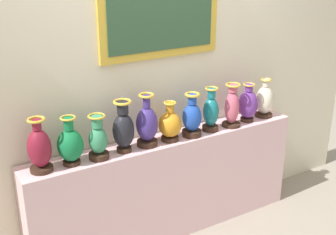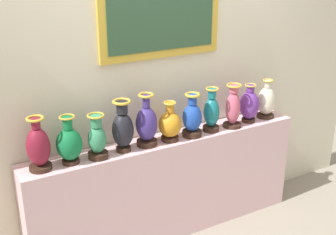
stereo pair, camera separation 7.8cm
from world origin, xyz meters
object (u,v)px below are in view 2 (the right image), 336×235
at_px(vase_emerald, 69,144).
at_px(vase_sapphire, 192,118).
at_px(vase_violet, 249,105).
at_px(vase_burgundy, 38,147).
at_px(vase_ivory, 266,101).
at_px(vase_onyx, 123,128).
at_px(vase_teal, 211,112).
at_px(vase_amber, 170,124).
at_px(vase_indigo, 147,124).
at_px(vase_rose, 233,108).
at_px(vase_jade, 97,139).

distance_m(vase_emerald, vase_sapphire, 1.00).
relative_size(vase_sapphire, vase_violet, 1.07).
bearing_deg(vase_burgundy, vase_ivory, 0.20).
xyz_separation_m(vase_emerald, vase_onyx, (0.41, -0.00, 0.03)).
height_order(vase_onyx, vase_sapphire, vase_onyx).
distance_m(vase_emerald, vase_teal, 1.20).
relative_size(vase_onyx, vase_violet, 1.19).
bearing_deg(vase_onyx, vase_amber, -0.25).
relative_size(vase_indigo, vase_ivory, 1.20).
height_order(vase_emerald, vase_rose, vase_rose).
bearing_deg(vase_onyx, vase_indigo, 1.85).
bearing_deg(vase_burgundy, vase_indigo, -0.31).
bearing_deg(vase_indigo, vase_ivory, 0.55).
bearing_deg(vase_amber, vase_emerald, 179.68).
distance_m(vase_onyx, vase_sapphire, 0.60).
bearing_deg(vase_indigo, vase_onyx, -178.15).
relative_size(vase_emerald, vase_onyx, 0.89).
xyz_separation_m(vase_burgundy, vase_emerald, (0.21, -0.01, -0.02)).
height_order(vase_onyx, vase_ivory, vase_onyx).
xyz_separation_m(vase_amber, vase_sapphire, (0.19, -0.01, 0.02)).
bearing_deg(vase_onyx, vase_jade, -176.60).
height_order(vase_jade, vase_ivory, vase_ivory).
xyz_separation_m(vase_violet, vase_ivory, (0.20, 0.01, -0.01)).
bearing_deg(vase_sapphire, vase_jade, 179.91).
bearing_deg(vase_onyx, vase_ivory, 0.74).
height_order(vase_jade, vase_indigo, vase_indigo).
distance_m(vase_indigo, vase_sapphire, 0.40).
bearing_deg(vase_indigo, vase_jade, -177.36).
bearing_deg(vase_onyx, vase_teal, -0.15).
xyz_separation_m(vase_jade, vase_teal, (1.00, 0.01, 0.02)).
bearing_deg(vase_sapphire, vase_rose, -0.27).
xyz_separation_m(vase_sapphire, vase_teal, (0.19, 0.01, 0.01)).
height_order(vase_onyx, vase_teal, vase_onyx).
bearing_deg(vase_emerald, vase_rose, -0.74).
bearing_deg(vase_ivory, vase_onyx, -179.26).
height_order(vase_onyx, vase_rose, vase_onyx).
height_order(vase_burgundy, vase_teal, vase_burgundy).
xyz_separation_m(vase_emerald, vase_ivory, (1.80, 0.02, -0.00)).
distance_m(vase_emerald, vase_amber, 0.81).
xyz_separation_m(vase_burgundy, vase_jade, (0.41, -0.02, -0.02)).
xyz_separation_m(vase_indigo, vase_amber, (0.20, -0.01, -0.04)).
relative_size(vase_indigo, vase_violet, 1.23).
distance_m(vase_indigo, vase_teal, 0.59).
bearing_deg(vase_indigo, vase_emerald, -179.65).
bearing_deg(vase_violet, vase_emerald, -179.86).
xyz_separation_m(vase_burgundy, vase_violet, (1.81, -0.00, -0.01)).
distance_m(vase_indigo, vase_rose, 0.80).
xyz_separation_m(vase_amber, vase_teal, (0.39, -0.00, 0.03)).
bearing_deg(vase_teal, vase_jade, -179.41).
distance_m(vase_jade, vase_amber, 0.61).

